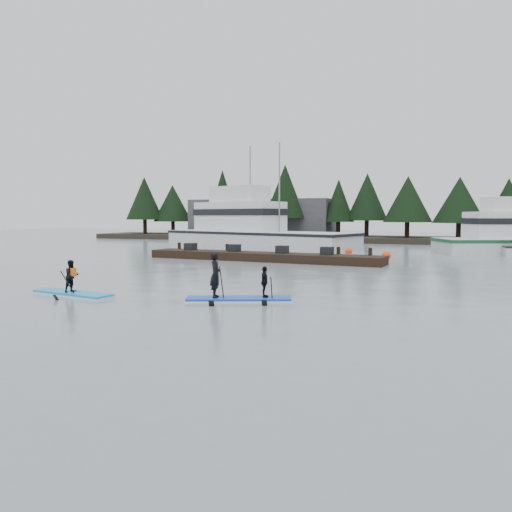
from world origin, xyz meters
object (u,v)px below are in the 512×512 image
(paddleboard_solo, at_px, (72,285))
(paddleboard_duo, at_px, (235,286))
(floating_dock, at_px, (261,257))
(fishing_boat_large, at_px, (253,237))

(paddleboard_solo, height_order, paddleboard_duo, paddleboard_duo)
(floating_dock, distance_m, paddleboard_solo, 16.04)
(floating_dock, bearing_deg, fishing_boat_large, 117.92)
(fishing_boat_large, distance_m, paddleboard_solo, 31.14)
(fishing_boat_large, relative_size, paddleboard_solo, 5.73)
(floating_dock, height_order, paddleboard_solo, paddleboard_solo)
(floating_dock, relative_size, paddleboard_duo, 4.39)
(paddleboard_duo, bearing_deg, floating_dock, 85.47)
(paddleboard_solo, relative_size, paddleboard_duo, 0.97)
(fishing_boat_large, height_order, paddleboard_solo, fishing_boat_large)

